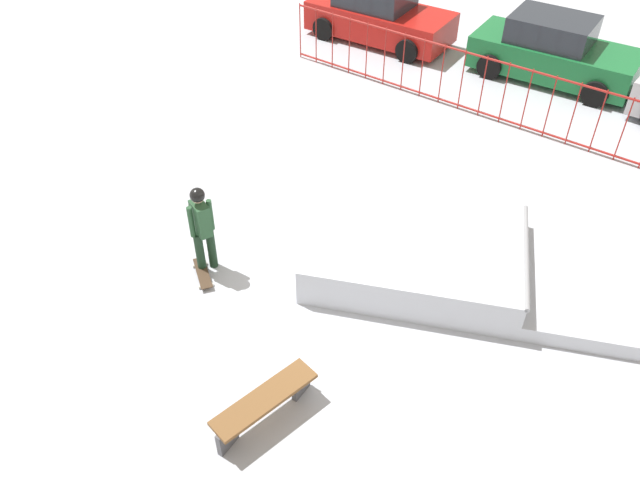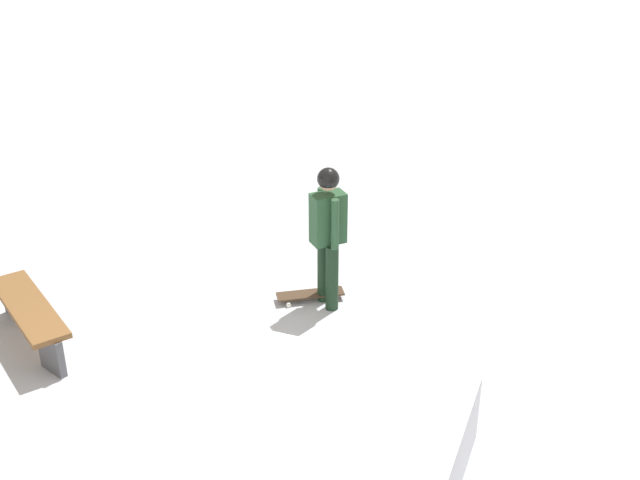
{
  "view_description": "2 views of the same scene",
  "coord_description": "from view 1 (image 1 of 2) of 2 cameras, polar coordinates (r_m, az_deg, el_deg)",
  "views": [
    {
      "loc": [
        3.95,
        -6.62,
        7.81
      ],
      "look_at": [
        -0.39,
        0.11,
        0.9
      ],
      "focal_mm": 36.14,
      "sensor_mm": 36.0,
      "label": 1
    },
    {
      "loc": [
        4.24,
        4.64,
        5.12
      ],
      "look_at": [
        -1.92,
        -0.59,
        1.0
      ],
      "focal_mm": 46.57,
      "sensor_mm": 36.0,
      "label": 2
    }
  ],
  "objects": [
    {
      "name": "park_bench",
      "position": [
        9.12,
        -4.91,
        -14.18
      ],
      "size": [
        0.8,
        1.65,
        0.48
      ],
      "rotation": [
        0.0,
        0.0,
        4.45
      ],
      "color": "brown",
      "rests_on": "ground"
    },
    {
      "name": "parked_car_green",
      "position": [
        18.13,
        19.94,
        15.42
      ],
      "size": [
        4.11,
        1.94,
        1.6
      ],
      "rotation": [
        0.0,
        0.0,
        -0.01
      ],
      "color": "#196B33",
      "rests_on": "ground"
    },
    {
      "name": "skate_ramp",
      "position": [
        11.29,
        10.83,
        -1.69
      ],
      "size": [
        5.96,
        4.27,
        0.74
      ],
      "rotation": [
        0.0,
        0.0,
        0.34
      ],
      "color": "silver",
      "rests_on": "ground"
    },
    {
      "name": "ground_plane",
      "position": [
        10.97,
        1.43,
        -4.6
      ],
      "size": [
        60.0,
        60.0,
        0.0
      ],
      "primitive_type": "plane",
      "color": "#B2B7C1"
    },
    {
      "name": "parked_car_red",
      "position": [
        19.42,
        5.21,
        19.23
      ],
      "size": [
        4.12,
        1.95,
        1.6
      ],
      "rotation": [
        0.0,
        0.0,
        -0.01
      ],
      "color": "red",
      "rests_on": "ground"
    },
    {
      "name": "perimeter_fence",
      "position": [
        15.72,
        15.11,
        12.76
      ],
      "size": [
        11.28,
        0.77,
        1.5
      ],
      "rotation": [
        0.0,
        0.0,
        -0.06
      ],
      "color": "maroon",
      "rests_on": "ground"
    },
    {
      "name": "skateboard",
      "position": [
        11.37,
        -10.34,
        -2.9
      ],
      "size": [
        0.75,
        0.65,
        0.09
      ],
      "rotation": [
        0.0,
        0.0,
        5.61
      ],
      "color": "#3F2D1E",
      "rests_on": "ground"
    },
    {
      "name": "skater",
      "position": [
        10.91,
        -10.43,
        1.43
      ],
      "size": [
        0.44,
        0.41,
        1.73
      ],
      "rotation": [
        0.0,
        0.0,
        5.86
      ],
      "color": "black",
      "rests_on": "ground"
    }
  ]
}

